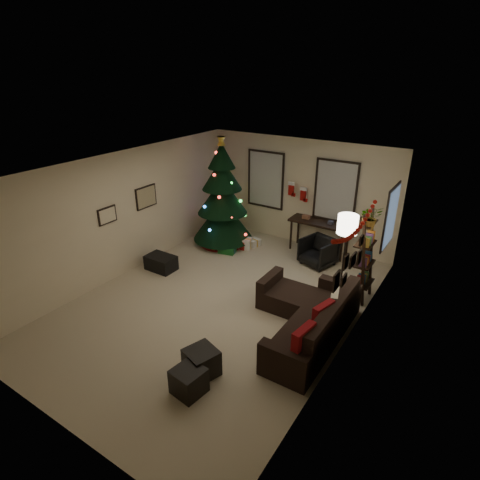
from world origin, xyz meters
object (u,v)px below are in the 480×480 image
at_px(desk_chair, 318,252).
at_px(bookshelf, 366,258).
at_px(desk, 320,225).
at_px(christmas_tree, 222,200).
at_px(sofa, 309,319).

relative_size(desk_chair, bookshelf, 0.35).
height_order(desk_chair, bookshelf, bookshelf).
xyz_separation_m(desk, desk_chair, (0.26, -0.65, -0.38)).
bearing_deg(christmas_tree, desk_chair, 4.25).
bearing_deg(bookshelf, desk_chair, 145.43).
height_order(sofa, desk_chair, sofa).
bearing_deg(christmas_tree, desk, 20.01).
relative_size(christmas_tree, desk, 1.90).
xyz_separation_m(sofa, desk_chair, (-0.88, 2.48, 0.06)).
distance_m(sofa, desk_chair, 2.63).
xyz_separation_m(desk_chair, bookshelf, (1.31, -0.90, 0.58)).
height_order(desk, bookshelf, bookshelf).
height_order(christmas_tree, sofa, christmas_tree).
distance_m(desk, desk_chair, 0.80).
height_order(christmas_tree, bookshelf, christmas_tree).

